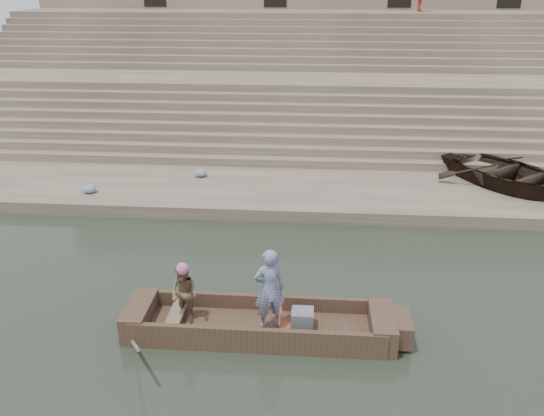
# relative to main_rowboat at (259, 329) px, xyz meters

# --- Properties ---
(ground) EXTENTS (120.00, 120.00, 0.00)m
(ground) POSITION_rel_main_rowboat_xyz_m (0.60, -0.39, -0.11)
(ground) COLOR #273024
(ground) RESTS_ON ground
(lower_landing) EXTENTS (32.00, 4.00, 0.40)m
(lower_landing) POSITION_rel_main_rowboat_xyz_m (0.60, 7.61, 0.09)
(lower_landing) COLOR gray
(lower_landing) RESTS_ON ground
(mid_landing) EXTENTS (32.00, 3.00, 2.80)m
(mid_landing) POSITION_rel_main_rowboat_xyz_m (0.60, 15.11, 1.29)
(mid_landing) COLOR gray
(mid_landing) RESTS_ON ground
(upper_landing) EXTENTS (32.00, 3.00, 5.20)m
(upper_landing) POSITION_rel_main_rowboat_xyz_m (0.60, 22.11, 2.49)
(upper_landing) COLOR gray
(upper_landing) RESTS_ON ground
(ghat_steps) EXTENTS (32.00, 11.00, 5.20)m
(ghat_steps) POSITION_rel_main_rowboat_xyz_m (0.60, 16.81, 1.69)
(ghat_steps) COLOR gray
(ghat_steps) RESTS_ON ground
(building_wall) EXTENTS (32.00, 5.07, 11.20)m
(building_wall) POSITION_rel_main_rowboat_xyz_m (0.60, 26.11, 5.49)
(building_wall) COLOR tan
(building_wall) RESTS_ON ground
(main_rowboat) EXTENTS (5.00, 1.30, 0.22)m
(main_rowboat) POSITION_rel_main_rowboat_xyz_m (0.00, 0.00, 0.00)
(main_rowboat) COLOR brown
(main_rowboat) RESTS_ON ground
(rowboat_trim) EXTENTS (6.04, 2.63, 1.98)m
(rowboat_trim) POSITION_rel_main_rowboat_xyz_m (0.21, -0.01, 0.20)
(rowboat_trim) COLOR brown
(rowboat_trim) RESTS_ON ground
(standing_man) EXTENTS (0.76, 0.61, 1.80)m
(standing_man) POSITION_rel_main_rowboat_xyz_m (0.23, -0.02, 1.01)
(standing_man) COLOR navy
(standing_man) RESTS_ON main_rowboat
(rowing_man) EXTENTS (0.79, 0.72, 1.31)m
(rowing_man) POSITION_rel_main_rowboat_xyz_m (-1.56, 0.05, 0.77)
(rowing_man) COLOR #2B8352
(rowing_man) RESTS_ON main_rowboat
(television) EXTENTS (0.46, 0.42, 0.40)m
(television) POSITION_rel_main_rowboat_xyz_m (0.90, 0.00, 0.31)
(television) COLOR slate
(television) RESTS_ON main_rowboat
(beached_rowboat) EXTENTS (5.49, 5.70, 0.96)m
(beached_rowboat) POSITION_rel_main_rowboat_xyz_m (7.58, 8.34, 0.77)
(beached_rowboat) COLOR #2D2116
(beached_rowboat) RESTS_ON lower_landing
(cloth_bundles) EXTENTS (18.16, 2.31, 0.26)m
(cloth_bundles) POSITION_rel_main_rowboat_xyz_m (4.04, 7.37, 0.42)
(cloth_bundles) COLOR #3F5999
(cloth_bundles) RESTS_ON lower_landing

